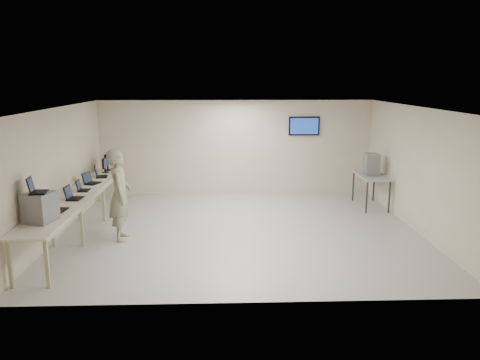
{
  "coord_description": "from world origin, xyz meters",
  "views": [
    {
      "loc": [
        -0.38,
        -10.19,
        3.42
      ],
      "look_at": [
        0.0,
        0.2,
        1.15
      ],
      "focal_mm": 35.0,
      "sensor_mm": 36.0,
      "label": 1
    }
  ],
  "objects_px": {
    "equipment_box": "(40,207)",
    "side_table": "(371,177)",
    "workbench": "(79,197)",
    "soldier": "(120,195)"
  },
  "relations": [
    {
      "from": "equipment_box",
      "to": "side_table",
      "type": "xyz_separation_m",
      "value": [
        7.25,
        3.99,
        -0.35
      ]
    },
    {
      "from": "workbench",
      "to": "equipment_box",
      "type": "height_order",
      "value": "equipment_box"
    },
    {
      "from": "workbench",
      "to": "soldier",
      "type": "xyz_separation_m",
      "value": [
        1.0,
        -0.45,
        0.16
      ]
    },
    {
      "from": "workbench",
      "to": "equipment_box",
      "type": "bearing_deg",
      "value": -91.77
    },
    {
      "from": "equipment_box",
      "to": "side_table",
      "type": "height_order",
      "value": "equipment_box"
    },
    {
      "from": "workbench",
      "to": "soldier",
      "type": "relative_size",
      "value": 3.03
    },
    {
      "from": "equipment_box",
      "to": "workbench",
      "type": "bearing_deg",
      "value": 102.56
    },
    {
      "from": "soldier",
      "to": "side_table",
      "type": "height_order",
      "value": "soldier"
    },
    {
      "from": "equipment_box",
      "to": "soldier",
      "type": "distance_m",
      "value": 1.92
    },
    {
      "from": "equipment_box",
      "to": "side_table",
      "type": "bearing_deg",
      "value": 43.17
    }
  ]
}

